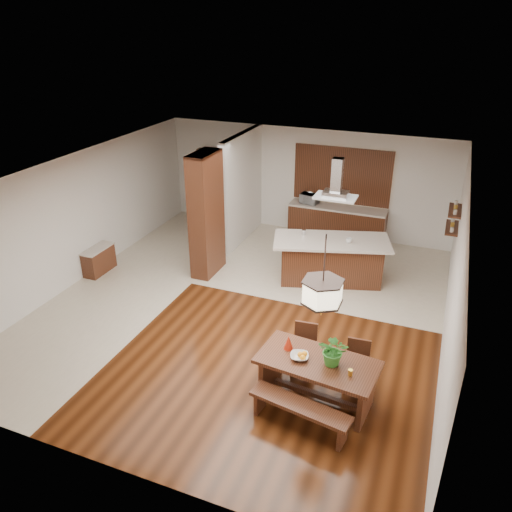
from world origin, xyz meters
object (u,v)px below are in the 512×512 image
at_px(dining_chair_right, 356,367).
at_px(dining_table, 317,371).
at_px(dining_bench, 299,416).
at_px(island_cup, 349,241).
at_px(foliage_plant, 334,350).
at_px(microwave, 309,199).
at_px(range_hood, 337,178).
at_px(dining_chair_left, 303,350).
at_px(fruit_bowl, 299,356).
at_px(kitchen_island, 331,260).
at_px(hallway_console, 99,260).
at_px(pendant_lantern, 324,277).

bearing_deg(dining_chair_right, dining_table, -139.04).
xyz_separation_m(dining_bench, island_cup, (-0.31, 4.58, 0.89)).
distance_m(dining_bench, foliage_plant, 1.09).
distance_m(dining_bench, microwave, 7.33).
height_order(dining_chair_right, microwave, microwave).
relative_size(dining_table, range_hood, 2.16).
height_order(foliage_plant, island_cup, foliage_plant).
height_order(range_hood, microwave, range_hood).
height_order(dining_chair_left, microwave, microwave).
relative_size(dining_table, dining_chair_right, 2.27).
xyz_separation_m(dining_bench, foliage_plant, (0.31, 0.67, 0.81)).
bearing_deg(dining_table, dining_chair_left, 123.29).
bearing_deg(fruit_bowl, dining_chair_left, 100.10).
height_order(foliage_plant, kitchen_island, foliage_plant).
bearing_deg(range_hood, dining_bench, -81.54).
bearing_deg(island_cup, range_hood, 169.94).
height_order(kitchen_island, microwave, microwave).
distance_m(dining_bench, kitchen_island, 4.71).
relative_size(hallway_console, dining_table, 0.45).
xyz_separation_m(island_cup, microwave, (-1.60, 2.44, -0.03)).
bearing_deg(kitchen_island, dining_chair_right, -86.55).
bearing_deg(kitchen_island, dining_bench, -98.37).
height_order(dining_chair_left, kitchen_island, kitchen_island).
relative_size(dining_table, island_cup, 14.95).
distance_m(foliage_plant, island_cup, 3.96).
xyz_separation_m(dining_table, dining_bench, (-0.07, -0.67, -0.35)).
xyz_separation_m(dining_chair_right, pendant_lantern, (-0.52, -0.51, 1.82)).
xyz_separation_m(hallway_console, dining_table, (6.00, -2.38, 0.25)).
xyz_separation_m(dining_table, range_hood, (-0.76, 3.98, 1.90)).
distance_m(range_hood, microwave, 3.01).
relative_size(foliage_plant, microwave, 1.06).
bearing_deg(dining_chair_left, foliage_plant, -49.15).
bearing_deg(microwave, dining_bench, -66.27).
height_order(foliage_plant, range_hood, range_hood).
relative_size(range_hood, microwave, 1.88).
xyz_separation_m(hallway_console, pendant_lantern, (6.00, -2.38, 1.93)).
relative_size(hallway_console, fruit_bowl, 3.12).
bearing_deg(foliage_plant, dining_chair_right, 60.95).
distance_m(dining_chair_left, dining_chair_right, 0.93).
height_order(pendant_lantern, microwave, pendant_lantern).
relative_size(pendant_lantern, kitchen_island, 0.47).
distance_m(dining_table, microwave, 6.68).
bearing_deg(dining_chair_left, island_cup, 84.12).
distance_m(dining_chair_left, fruit_bowl, 0.76).
bearing_deg(hallway_console, microwave, 44.74).
relative_size(range_hood, island_cup, 6.94).
bearing_deg(hallway_console, range_hood, 17.03).
distance_m(hallway_console, dining_chair_left, 5.87).
bearing_deg(foliage_plant, hallway_console, 159.15).
relative_size(dining_chair_right, island_cup, 6.60).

